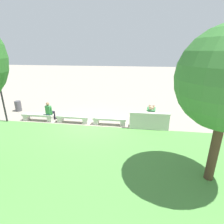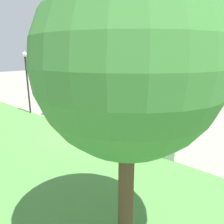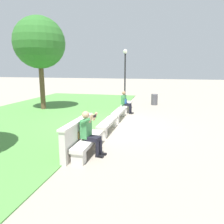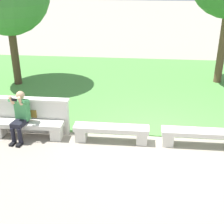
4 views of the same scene
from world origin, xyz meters
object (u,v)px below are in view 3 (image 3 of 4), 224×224
Objects in this scene: trash_bin at (154,100)px; person_distant at (125,102)px; person_photographer at (89,131)px; backpack at (125,102)px; bench_mid at (119,113)px; lamp_post at (125,69)px; bench_near at (107,125)px; tree_left_background at (39,43)px; bench_far at (127,106)px; bench_main at (89,143)px.

person_distant is at bearing 155.61° from trash_bin.
person_photographer is 6.17m from backpack.
bench_mid is at bearing 0.94° from person_photographer.
lamp_post is (-0.59, 1.99, 2.08)m from trash_bin.
person_photographer is at bearing -179.90° from person_distant.
trash_bin is at bearing -8.81° from person_photographer.
lamp_post is at bearing 6.26° from bench_mid.
bench_mid is 4.61× the size of backpack.
tree_left_background reaches higher than bench_near.
backpack is at bearing 155.00° from trash_bin.
person_distant is 1.68× the size of trash_bin.
bench_far is at bearing 4.65° from person_distant.
bench_main is at bearing 180.00° from bench_near.
person_distant is 2.94× the size of backpack.
bench_main is 9.42m from trash_bin.
bench_near is 0.53× the size of lamp_post.
person_photographer is 1.76× the size of trash_bin.
person_distant is 6.15m from tree_left_background.
bench_mid is 1.53m from person_distant.
bench_near and bench_mid have the same top height.
lamp_post reaches higher than bench_far.
bench_near is at bearing 0.00° from bench_main.
backpack reaches higher than bench_near.
lamp_post is (2.66, -4.67, -1.52)m from tree_left_background.
tree_left_background is (3.75, 5.12, 3.68)m from bench_near.
backpack reaches higher than bench_far.
person_photographer is (-4.68, -0.08, 0.44)m from bench_mid.
bench_near is 1.57× the size of person_distant.
lamp_post is at bearing 10.40° from backpack.
person_distant is at bearing -168.92° from lamp_post.
lamp_post is (2.63, 0.48, 1.83)m from backpack.
person_photographer reaches higher than bench_near.
bench_far is 2.88m from trash_bin.
person_distant is at bearing 0.10° from person_photographer.
person_distant is 3.23m from lamp_post.
trash_bin is at bearing -73.36° from lamp_post.
person_distant is at bearing -89.81° from tree_left_background.
trash_bin is (9.40, -1.46, -0.36)m from person_photographer.
backpack is (3.79, -0.03, 0.32)m from bench_near.
bench_far is 2.87m from lamp_post.
bench_near is 2.29m from bench_mid.
bench_far is at bearing -80.91° from tree_left_background.
person_photographer is at bearing 171.19° from trash_bin.
trash_bin is at bearing -32.19° from bench_far.
tree_left_background is at bearing 116.06° from trash_bin.
person_photographer is 0.35× the size of lamp_post.
person_distant is 0.34× the size of lamp_post.
trash_bin reaches higher than bench_mid.
bench_far is 4.61× the size of backpack.
person_photographer is (-6.96, -0.08, 0.44)m from bench_far.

